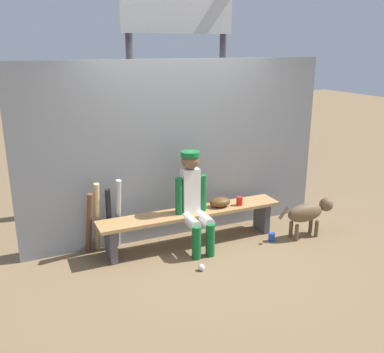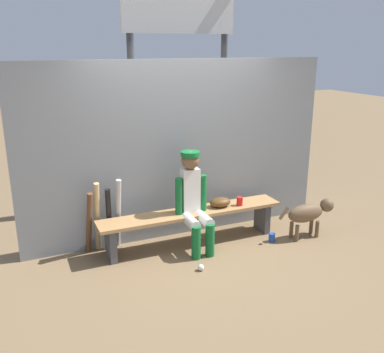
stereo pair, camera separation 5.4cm
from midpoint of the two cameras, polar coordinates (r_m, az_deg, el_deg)
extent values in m
plane|color=brown|center=(5.55, -0.28, -8.87)|extent=(30.00, 30.00, 0.00)
cube|color=gray|center=(5.49, -1.85, 3.41)|extent=(4.06, 0.03, 2.27)
cube|color=#AD7F4C|center=(5.38, -0.29, -4.79)|extent=(2.37, 0.36, 0.04)
cube|color=#4C4C51|center=(5.18, -10.94, -8.73)|extent=(0.08, 0.29, 0.40)
cube|color=#4C4C51|center=(5.93, 8.94, -5.22)|extent=(0.08, 0.29, 0.40)
cube|color=silver|center=(5.27, -0.51, -1.86)|extent=(0.22, 0.13, 0.55)
sphere|color=brown|center=(5.16, -0.53, 2.18)|extent=(0.22, 0.22, 0.22)
cylinder|color=#14662D|center=(5.14, -0.53, 3.01)|extent=(0.23, 0.23, 0.06)
cylinder|color=silver|center=(5.19, -0.58, -5.90)|extent=(0.13, 0.38, 0.13)
cylinder|color=#14662D|center=(5.11, 0.29, -8.75)|extent=(0.11, 0.11, 0.40)
cylinder|color=#14662D|center=(5.21, -2.04, -2.68)|extent=(0.09, 0.09, 0.47)
cylinder|color=silver|center=(5.25, 1.23, -5.58)|extent=(0.13, 0.38, 0.13)
cylinder|color=#14662D|center=(5.18, 2.12, -8.39)|extent=(0.11, 0.11, 0.40)
cylinder|color=#14662D|center=(5.33, 1.15, -2.20)|extent=(0.09, 0.09, 0.47)
ellipsoid|color=#593819|center=(5.51, 3.44, -3.39)|extent=(0.28, 0.20, 0.12)
cylinder|color=#B7B7BC|center=(5.33, -10.04, -4.90)|extent=(0.08, 0.24, 0.92)
cylinder|color=black|center=(5.32, -11.20, -5.64)|extent=(0.09, 0.16, 0.81)
cylinder|color=tan|center=(5.30, -12.71, -5.29)|extent=(0.07, 0.23, 0.90)
cylinder|color=brown|center=(5.27, -13.73, -6.05)|extent=(0.11, 0.26, 0.81)
sphere|color=white|center=(4.93, 0.94, -11.93)|extent=(0.07, 0.07, 0.07)
cylinder|color=#1E47AD|center=(5.69, 10.20, -7.89)|extent=(0.08, 0.08, 0.11)
cylinder|color=red|center=(5.58, 6.01, -3.25)|extent=(0.08, 0.08, 0.11)
cylinder|color=#3F3F42|center=(6.40, -8.14, 6.64)|extent=(0.10, 0.10, 2.58)
cylinder|color=#3F3F42|center=(6.95, 3.69, 7.58)|extent=(0.10, 0.10, 2.58)
cube|color=white|center=(6.57, -2.15, 21.98)|extent=(1.71, 0.08, 0.83)
ellipsoid|color=brown|center=(5.79, 14.46, -4.65)|extent=(0.52, 0.20, 0.24)
sphere|color=brown|center=(5.98, 17.07, -3.57)|extent=(0.18, 0.18, 0.18)
cylinder|color=brown|center=(5.57, 11.74, -4.76)|extent=(0.15, 0.04, 0.16)
cylinder|color=brown|center=(6.01, 15.15, -6.25)|extent=(0.05, 0.05, 0.22)
cylinder|color=brown|center=(5.93, 15.88, -6.65)|extent=(0.05, 0.05, 0.22)
cylinder|color=brown|center=(5.83, 12.68, -6.83)|extent=(0.05, 0.05, 0.22)
cylinder|color=brown|center=(5.74, 13.39, -7.25)|extent=(0.05, 0.05, 0.22)
camera|label=1|loc=(0.03, -90.30, -0.09)|focal=40.34mm
camera|label=2|loc=(0.03, 89.70, 0.09)|focal=40.34mm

